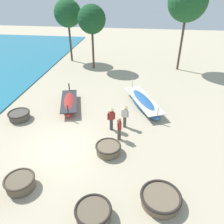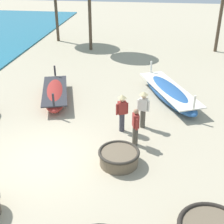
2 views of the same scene
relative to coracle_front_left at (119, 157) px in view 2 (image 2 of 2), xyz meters
The scene contains 7 objects.
ground_plane 2.73m from the coracle_front_left, behind, with size 80.00×80.00×0.00m, color tan.
coracle_front_left is the anchor object (origin of this frame).
long_boat_red_hull 6.14m from the coracle_front_left, 71.91° to the left, with size 3.35×5.40×1.25m.
long_boat_green_hull 6.29m from the coracle_front_left, 127.80° to the left, with size 2.26×4.33×1.18m.
fisherman_with_hat 2.93m from the coracle_front_left, 75.61° to the left, with size 0.52×0.36×1.67m.
fisherman_standing_right 2.42m from the coracle_front_left, 93.57° to the left, with size 0.50×0.36×1.67m.
fisherman_standing_left 1.51m from the coracle_front_left, 69.99° to the left, with size 0.30×0.52×1.57m.
Camera 2 is at (3.69, -8.97, 6.80)m, focal length 50.00 mm.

